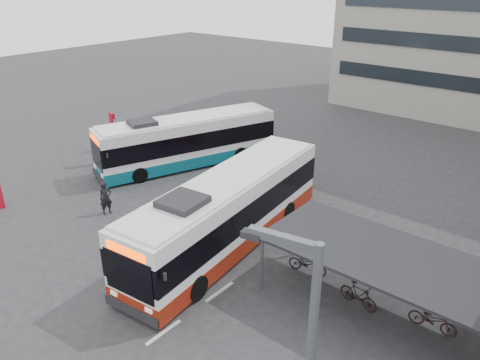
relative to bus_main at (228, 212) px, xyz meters
The scene contains 8 objects.
ground 3.46m from the bus_main, 97.77° to the right, with size 120.00×120.00×0.00m, color #28282B.
bike_shelter 8.05m from the bus_main, ahead, with size 10.00×4.00×2.54m.
road_markings 6.55m from the bus_main, 70.65° to the right, with size 0.15×7.60×0.01m.
bus_main is the anchor object (origin of this frame).
bus_teal 10.34m from the bus_main, 146.11° to the left, with size 6.47×11.98×3.50m.
pedestrian 7.26m from the bus_main, 165.26° to the right, with size 0.66×0.43×1.81m, color black.
sign_totem_mid 13.32m from the bus_main, behind, with size 0.56×0.31×2.62m.
sign_totem_north 15.35m from the bus_main, 163.30° to the left, with size 0.59×0.23×2.71m.
Camera 1 is at (12.95, -11.26, 11.90)m, focal length 35.00 mm.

